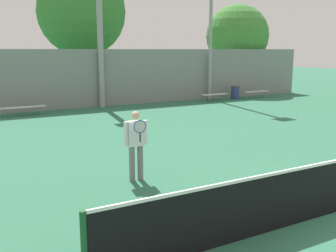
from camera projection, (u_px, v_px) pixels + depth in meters
tennis_player at (136, 142)px, 9.35m from camera, size 0.59×0.41×1.70m
bench_courtside_near at (214, 95)px, 24.20m from camera, size 1.77×0.40×0.44m
bench_courtside_far at (256, 92)px, 25.83m from camera, size 1.93×0.40×0.44m
bench_adjacent_court at (23, 107)px, 18.81m from camera, size 2.08×0.40×0.44m
light_pole_center_back at (100, 20)px, 20.88m from camera, size 0.90×0.60×8.28m
trash_bin at (235, 93)px, 25.22m from camera, size 0.55×0.55×0.82m
back_fence at (92, 78)px, 21.43m from camera, size 30.45×0.06×3.15m
tree_green_tall at (82, 12)px, 25.54m from camera, size 5.72×5.72×8.40m
tree_green_broad at (237, 36)px, 28.71m from camera, size 4.55×4.55×6.39m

